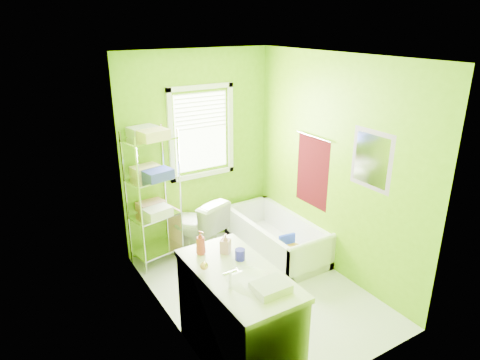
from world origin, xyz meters
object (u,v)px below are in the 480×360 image
bathtub (277,241)px  vanity (239,315)px  toilet (196,226)px  wire_shelf_unit (154,182)px

bathtub → vanity: bearing=-136.0°
toilet → vanity: (-0.51, -1.89, 0.08)m
vanity → wire_shelf_unit: (0.02, 2.02, 0.58)m
vanity → wire_shelf_unit: size_ratio=0.71×
toilet → wire_shelf_unit: bearing=-34.5°
vanity → wire_shelf_unit: wire_shelf_unit is taller
toilet → vanity: size_ratio=0.66×
bathtub → vanity: (-1.44, -1.40, 0.34)m
bathtub → toilet: size_ratio=1.85×
bathtub → wire_shelf_unit: size_ratio=0.86×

